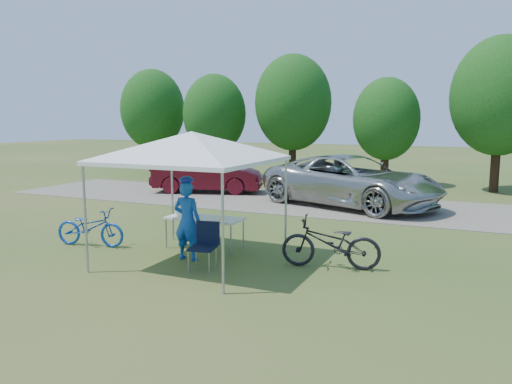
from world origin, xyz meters
TOP-DOWN VIEW (x-y plane):
  - ground at (0.00, 0.00)m, footprint 100.00×100.00m
  - gravel_strip at (0.00, 8.00)m, footprint 24.00×5.00m
  - canopy at (0.00, 0.00)m, footprint 4.53×4.53m
  - treeline at (-0.29, 14.05)m, footprint 24.89×4.28m
  - folding_table at (-0.32, 1.02)m, footprint 1.79×0.74m
  - folding_chair at (0.49, -0.35)m, footprint 0.56×0.58m
  - cooler at (-0.81, 1.02)m, footprint 0.44×0.30m
  - ice_cream_cup at (0.17, 0.97)m, footprint 0.09×0.09m
  - cyclist at (-0.19, 0.07)m, footprint 0.63×0.42m
  - bike_blue at (-2.90, 0.13)m, footprint 1.80×0.90m
  - bike_dark at (2.76, 0.71)m, footprint 2.07×1.05m
  - minivan at (1.44, 8.02)m, footprint 6.86×4.88m
  - sedan at (-4.70, 8.86)m, footprint 4.70×2.80m

SIDE VIEW (x-z plane):
  - ground at x=0.00m, z-range 0.00..0.00m
  - gravel_strip at x=0.00m, z-range 0.00..0.02m
  - bike_blue at x=-2.90m, z-range 0.00..0.90m
  - bike_dark at x=2.76m, z-range 0.00..1.04m
  - folding_chair at x=0.49m, z-range 0.09..1.04m
  - folding_table at x=-0.32m, z-range 0.32..1.06m
  - sedan at x=-4.70m, z-range 0.02..1.48m
  - ice_cream_cup at x=0.17m, z-range 0.73..0.80m
  - cyclist at x=-0.19m, z-range 0.00..1.68m
  - minivan at x=1.44m, z-range 0.02..1.76m
  - cooler at x=-0.81m, z-range 0.74..1.05m
  - canopy at x=0.00m, z-range 1.15..4.15m
  - treeline at x=-0.29m, z-range 0.38..6.68m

